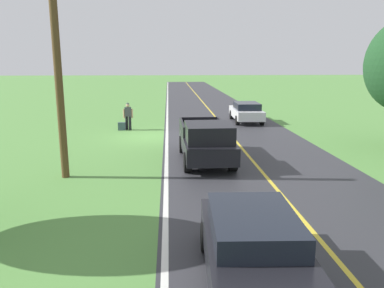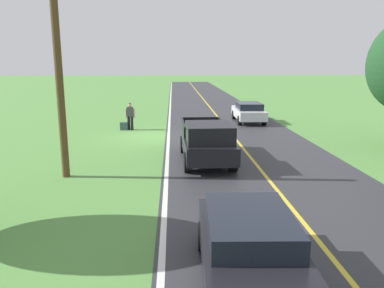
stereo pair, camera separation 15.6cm
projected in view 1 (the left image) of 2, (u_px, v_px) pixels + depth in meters
ground_plane at (150, 137)px, 21.98m from camera, size 200.00×200.00×0.00m
road_surface at (231, 136)px, 22.27m from camera, size 7.92×120.00×0.00m
lane_edge_line at (167, 136)px, 22.04m from camera, size 0.16×117.60×0.00m
lane_centre_line at (231, 136)px, 22.27m from camera, size 0.14×117.60×0.00m
hitchhiker_walking at (128, 115)px, 23.95m from camera, size 0.62×0.51×1.75m
suitcase_carried at (122, 126)px, 23.99m from camera, size 0.47×0.22×0.50m
pickup_truck_passing at (206, 140)px, 16.22m from camera, size 2.19×5.44×1.82m
sedan_ahead_same_lane at (254, 247)px, 7.32m from camera, size 2.06×4.47×1.41m
sedan_near_oncoming at (246, 111)px, 27.18m from camera, size 1.99×4.43×1.41m
utility_pole_roadside at (58, 76)px, 13.51m from camera, size 0.28×0.28×7.53m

